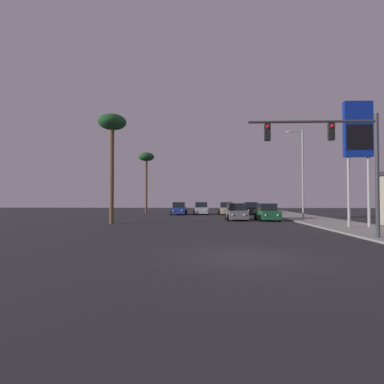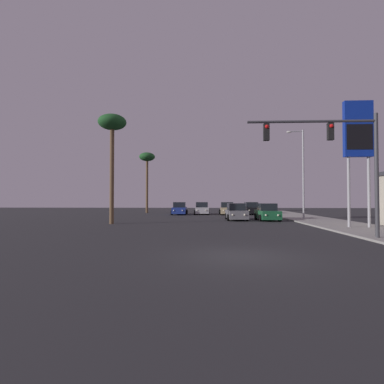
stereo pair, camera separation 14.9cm
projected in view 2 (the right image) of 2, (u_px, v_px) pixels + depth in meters
name	position (u px, v px, depth m)	size (l,w,h in m)	color
ground_plane	(240.00, 256.00, 11.03)	(120.00, 120.00, 0.00)	#28282B
sidewalk_right	(362.00, 229.00, 20.60)	(5.00, 60.00, 0.12)	gray
car_black	(251.00, 209.00, 41.20)	(2.04, 4.33, 1.68)	black
car_silver	(202.00, 209.00, 41.16)	(2.04, 4.34, 1.68)	#B7B7BC
car_green	(267.00, 213.00, 29.56)	(2.04, 4.33, 1.68)	#195933
car_grey	(236.00, 212.00, 30.08)	(2.04, 4.34, 1.68)	slate
car_blue	(180.00, 209.00, 40.53)	(2.04, 4.32, 1.68)	navy
car_tan	(227.00, 209.00, 40.55)	(2.04, 4.34, 1.68)	tan
traffic_light_mast	(339.00, 150.00, 15.69)	(6.79, 0.36, 6.50)	#38383D
street_lamp	(302.00, 169.00, 30.20)	(1.74, 0.24, 9.00)	#99999E
gas_station_sign	(358.00, 136.00, 21.34)	(2.00, 0.42, 9.00)	#99999E
palm_tree_near	(112.00, 129.00, 25.61)	(2.40, 2.40, 9.37)	brown
palm_tree_far	(147.00, 160.00, 45.62)	(2.40, 2.40, 9.21)	brown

